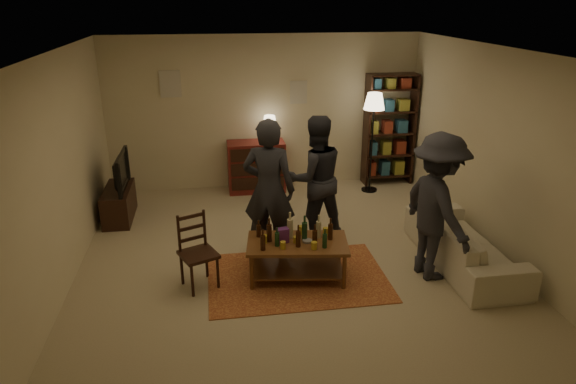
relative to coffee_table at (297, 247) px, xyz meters
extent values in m
plane|color=#C6B793|center=(0.01, 0.43, -0.43)|extent=(6.00, 6.00, 0.00)
plane|color=beige|center=(0.01, 3.43, 0.92)|extent=(5.50, 0.00, 5.50)
plane|color=beige|center=(-2.74, 0.43, 0.92)|extent=(0.00, 6.00, 6.00)
plane|color=beige|center=(2.76, 0.43, 0.92)|extent=(0.00, 6.00, 6.00)
plane|color=beige|center=(0.01, -2.57, 0.92)|extent=(5.50, 0.00, 5.50)
plane|color=white|center=(0.01, 0.43, 2.27)|extent=(6.00, 6.00, 0.00)
cube|color=beige|center=(-1.59, 3.41, 1.47)|extent=(0.35, 0.03, 0.45)
cube|color=beige|center=(0.61, 3.41, 1.27)|extent=(0.30, 0.03, 0.40)
cube|color=maroon|center=(0.01, 0.00, -0.43)|extent=(2.20, 1.50, 0.01)
cube|color=brown|center=(0.01, 0.00, 0.05)|extent=(1.30, 0.83, 0.04)
cube|color=brown|center=(0.01, 0.00, -0.30)|extent=(1.18, 0.71, 0.02)
cylinder|color=brown|center=(-0.57, -0.20, -0.20)|extent=(0.05, 0.05, 0.46)
cylinder|color=brown|center=(0.51, -0.35, -0.20)|extent=(0.05, 0.05, 0.46)
cylinder|color=brown|center=(-0.50, 0.34, -0.20)|extent=(0.05, 0.05, 0.46)
cylinder|color=brown|center=(0.59, 0.19, -0.20)|extent=(0.05, 0.05, 0.46)
cylinder|color=gold|center=(-0.39, 0.04, 0.12)|extent=(0.07, 0.07, 0.10)
cylinder|color=gold|center=(-0.19, -0.15, 0.11)|extent=(0.07, 0.07, 0.09)
cylinder|color=gold|center=(0.09, 0.21, 0.12)|extent=(0.07, 0.07, 0.11)
cylinder|color=gold|center=(0.17, -0.22, 0.11)|extent=(0.07, 0.07, 0.09)
cylinder|color=gold|center=(0.39, 0.13, 0.12)|extent=(0.07, 0.07, 0.10)
cylinder|color=gold|center=(-0.02, -0.02, 0.11)|extent=(0.06, 0.06, 0.08)
cube|color=#6C328B|center=(-0.17, 0.04, 0.16)|extent=(0.15, 0.11, 0.18)
cylinder|color=gray|center=(0.12, -0.04, 0.08)|extent=(0.12, 0.12, 0.02)
cube|color=black|center=(-1.18, -0.02, 0.00)|extent=(0.53, 0.53, 0.04)
cylinder|color=black|center=(-1.27, -0.23, -0.22)|extent=(0.04, 0.04, 0.42)
cylinder|color=black|center=(-0.97, -0.10, -0.22)|extent=(0.04, 0.04, 0.42)
cylinder|color=black|center=(-1.40, 0.07, -0.22)|extent=(0.04, 0.04, 0.42)
cylinder|color=black|center=(-1.10, 0.20, -0.22)|extent=(0.04, 0.04, 0.42)
cube|color=black|center=(-1.25, 0.13, 0.26)|extent=(0.31, 0.16, 0.48)
cube|color=black|center=(-2.44, 2.23, -0.18)|extent=(0.40, 1.00, 0.50)
imported|color=black|center=(-2.42, 2.23, 0.35)|extent=(0.13, 0.97, 0.56)
cube|color=maroon|center=(-0.19, 3.15, 0.02)|extent=(1.00, 0.48, 0.90)
cube|color=black|center=(-0.19, 2.90, -0.21)|extent=(0.92, 0.02, 0.22)
cube|color=black|center=(-0.19, 2.90, 0.05)|extent=(0.92, 0.02, 0.22)
cube|color=black|center=(-0.19, 2.90, 0.31)|extent=(0.92, 0.02, 0.22)
cylinder|color=black|center=(0.06, 3.15, 0.49)|extent=(0.12, 0.12, 0.04)
cylinder|color=black|center=(0.06, 3.15, 0.62)|extent=(0.02, 0.02, 0.22)
cone|color=#FFE5B2|center=(0.06, 3.15, 0.83)|extent=(0.26, 0.26, 0.20)
cube|color=black|center=(1.83, 3.21, 0.57)|extent=(0.04, 0.34, 2.00)
cube|color=black|center=(2.69, 3.21, 0.57)|extent=(0.04, 0.34, 2.00)
cube|color=black|center=(2.26, 3.21, -0.28)|extent=(0.90, 0.34, 0.03)
cube|color=black|center=(2.26, 3.21, 0.12)|extent=(0.90, 0.34, 0.03)
cube|color=black|center=(2.26, 3.21, 0.52)|extent=(0.90, 0.34, 0.03)
cube|color=black|center=(2.26, 3.21, 0.92)|extent=(0.90, 0.34, 0.03)
cube|color=black|center=(2.26, 3.21, 1.32)|extent=(0.90, 0.34, 0.03)
cube|color=black|center=(2.26, 3.21, 1.57)|extent=(0.90, 0.34, 0.03)
cube|color=maroon|center=(1.96, 3.21, -0.14)|extent=(0.12, 0.22, 0.26)
cube|color=#2A5E7F|center=(2.21, 3.21, -0.14)|extent=(0.15, 0.22, 0.26)
cube|color=#9E9B34|center=(2.48, 3.21, -0.14)|extent=(0.18, 0.22, 0.26)
cube|color=#2A5E7F|center=(1.96, 3.21, 0.25)|extent=(0.12, 0.22, 0.24)
cube|color=#9E9B34|center=(2.21, 3.21, 0.25)|extent=(0.15, 0.22, 0.24)
cube|color=maroon|center=(2.48, 3.21, 0.25)|extent=(0.18, 0.22, 0.24)
cube|color=#9E9B34|center=(1.96, 3.21, 0.64)|extent=(0.12, 0.22, 0.22)
cube|color=maroon|center=(2.21, 3.21, 0.64)|extent=(0.15, 0.22, 0.22)
cube|color=#2A5E7F|center=(2.48, 3.21, 0.64)|extent=(0.18, 0.22, 0.22)
cube|color=maroon|center=(1.96, 3.21, 1.03)|extent=(0.12, 0.22, 0.20)
cube|color=#2A5E7F|center=(2.21, 3.21, 1.03)|extent=(0.15, 0.22, 0.20)
cube|color=#9E9B34|center=(2.48, 3.21, 1.03)|extent=(0.18, 0.22, 0.20)
cube|color=#2A5E7F|center=(1.96, 3.21, 1.42)|extent=(0.12, 0.22, 0.18)
cube|color=#9E9B34|center=(2.21, 3.21, 1.42)|extent=(0.15, 0.22, 0.18)
cube|color=maroon|center=(2.48, 3.21, 1.42)|extent=(0.18, 0.22, 0.18)
cylinder|color=black|center=(1.82, 2.82, -0.42)|extent=(0.28, 0.28, 0.03)
cylinder|color=black|center=(1.82, 2.82, 0.35)|extent=(0.03, 0.03, 1.57)
cone|color=#FFE5B2|center=(1.82, 2.82, 1.19)|extent=(0.36, 0.36, 0.28)
imported|color=beige|center=(2.21, 0.03, -0.13)|extent=(0.81, 2.08, 0.61)
imported|color=#23242A|center=(-0.26, 0.65, 0.51)|extent=(0.80, 0.66, 1.89)
imported|color=#26272D|center=(0.45, 1.14, 0.47)|extent=(0.97, 0.81, 1.79)
imported|color=#292A31|center=(1.68, -0.18, 0.48)|extent=(0.87, 1.28, 1.83)
camera|label=1|loc=(-0.96, -5.51, 2.87)|focal=32.00mm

